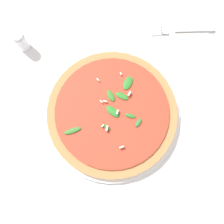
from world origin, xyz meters
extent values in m
plane|color=silver|center=(0.00, 0.00, 0.00)|extent=(6.00, 6.00, 0.00)
cylinder|color=white|center=(-0.01, 0.00, 0.01)|extent=(0.36, 0.36, 0.01)
cylinder|color=#AD7542|center=(-0.01, 0.00, 0.02)|extent=(0.34, 0.34, 0.02)
cylinder|color=#B73823|center=(-0.01, 0.00, 0.03)|extent=(0.29, 0.29, 0.01)
ellipsoid|color=#30692D|center=(-0.08, 0.01, 0.04)|extent=(0.02, 0.03, 0.01)
ellipsoid|color=#2C6C28|center=(-0.06, 0.00, 0.04)|extent=(0.03, 0.01, 0.01)
ellipsoid|color=#326F29|center=(0.07, 0.07, 0.04)|extent=(0.04, 0.04, 0.01)
ellipsoid|color=#2F7025|center=(-0.01, 0.04, 0.04)|extent=(0.03, 0.02, 0.01)
ellipsoid|color=#2B7224|center=(-0.03, -0.05, 0.04)|extent=(0.04, 0.02, 0.01)
ellipsoid|color=#326B24|center=(0.00, -0.04, 0.04)|extent=(0.04, 0.04, 0.01)
ellipsoid|color=#267225|center=(-0.01, 0.00, 0.04)|extent=(0.04, 0.03, 0.01)
ellipsoid|color=#287124|center=(-0.03, -0.08, 0.04)|extent=(0.03, 0.04, 0.01)
cube|color=#EFE5C6|center=(-0.06, 0.08, 0.04)|extent=(0.01, 0.01, 0.01)
cube|color=#EFE5C6|center=(0.02, -0.02, 0.04)|extent=(0.01, 0.01, 0.00)
cube|color=#EFE5C6|center=(-0.03, 0.00, 0.04)|extent=(0.00, 0.01, 0.01)
cube|color=#EFE5C6|center=(-0.01, 0.05, 0.04)|extent=(0.00, 0.01, 0.01)
cube|color=#EFE5C6|center=(-0.01, -0.10, 0.04)|extent=(0.01, 0.01, 0.00)
cube|color=#EFE5C6|center=(0.00, 0.04, 0.04)|extent=(0.01, 0.01, 0.00)
cube|color=#EFE5C6|center=(-0.05, -0.05, 0.04)|extent=(0.01, 0.01, 0.01)
cube|color=#EFE5C6|center=(0.01, -0.02, 0.04)|extent=(0.01, 0.00, 0.01)
cube|color=#EFE5C6|center=(0.04, -0.07, 0.04)|extent=(0.01, 0.01, 0.00)
cube|color=silver|center=(-0.16, -0.29, 0.00)|extent=(0.15, 0.12, 0.01)
cube|color=silver|center=(-0.18, -0.30, 0.01)|extent=(0.12, 0.04, 0.00)
cube|color=silver|center=(-0.10, -0.28, 0.01)|extent=(0.02, 0.03, 0.00)
cube|color=silver|center=(-0.07, -0.28, 0.01)|extent=(0.04, 0.01, 0.00)
cube|color=silver|center=(-0.08, -0.27, 0.01)|extent=(0.04, 0.01, 0.00)
cube|color=silver|center=(-0.08, -0.26, 0.01)|extent=(0.04, 0.01, 0.00)
cylinder|color=silver|center=(0.28, -0.13, 0.03)|extent=(0.03, 0.03, 0.06)
cylinder|color=#B7B7BF|center=(0.28, -0.13, 0.06)|extent=(0.03, 0.03, 0.01)
camera|label=1|loc=(-0.05, 0.15, 0.68)|focal=42.00mm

